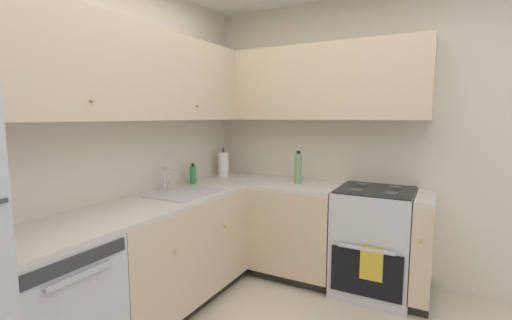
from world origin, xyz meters
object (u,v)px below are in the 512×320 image
dishwasher (47,316)px  oil_bottle (298,168)px  paper_towel_roll (223,164)px  oven_range (374,240)px  soap_bottle (193,175)px

dishwasher → oil_bottle: 2.18m
paper_towel_roll → dishwasher: bearing=-175.4°
paper_towel_roll → oil_bottle: bearing=-90.8°
oven_range → paper_towel_roll: paper_towel_roll is taller
dishwasher → paper_towel_roll: (1.99, 0.16, 0.59)m
paper_towel_roll → oil_bottle: (-0.01, -0.83, 0.02)m
oven_range → oil_bottle: oil_bottle is taller
oven_range → soap_bottle: size_ratio=5.47×
dishwasher → soap_bottle: size_ratio=4.50×
soap_bottle → oil_bottle: 0.98m
paper_towel_roll → soap_bottle: bearing=177.6°
dishwasher → soap_bottle: 1.62m
dishwasher → oven_range: oven_range is taller
soap_bottle → oil_bottle: (0.47, -0.85, 0.06)m
soap_bottle → oil_bottle: bearing=-61.2°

